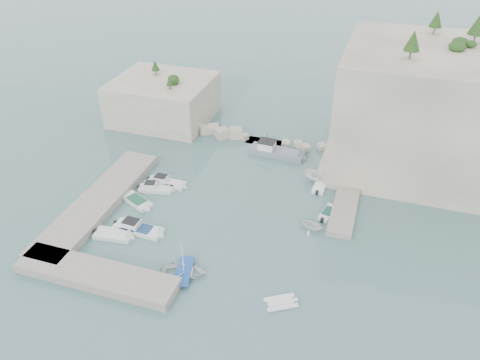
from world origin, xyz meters
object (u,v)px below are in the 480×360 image
(motorboat_a, at_px, (167,185))
(tender_east_b, at_px, (328,215))
(inflatable_dinghy, at_px, (281,304))
(tender_east_a, at_px, (311,229))
(tender_east_d, at_px, (320,182))
(motorboat_c, at_px, (137,203))
(motorboat_b, at_px, (156,191))
(rowboat, at_px, (184,274))
(work_boat, at_px, (277,155))
(tender_east_c, at_px, (321,186))
(motorboat_d, at_px, (139,231))
(motorboat_e, at_px, (114,236))

(motorboat_a, relative_size, tender_east_b, 1.54)
(inflatable_dinghy, bearing_deg, tender_east_a, 56.18)
(tender_east_a, bearing_deg, tender_east_d, 18.06)
(motorboat_c, distance_m, tender_east_b, 24.74)
(motorboat_b, xyz_separation_m, rowboat, (10.02, -13.32, 0.00))
(motorboat_b, height_order, tender_east_a, tender_east_a)
(tender_east_b, height_order, work_boat, work_boat)
(tender_east_a, distance_m, work_boat, 17.95)
(motorboat_b, height_order, work_boat, work_boat)
(motorboat_c, bearing_deg, tender_east_c, 52.63)
(inflatable_dinghy, bearing_deg, motorboat_a, 111.17)
(motorboat_d, xyz_separation_m, tender_east_c, (19.29, 16.40, 0.00))
(tender_east_d, distance_m, work_boat, 9.38)
(motorboat_b, relative_size, motorboat_e, 1.00)
(inflatable_dinghy, relative_size, tender_east_a, 1.10)
(motorboat_c, height_order, tender_east_c, same)
(inflatable_dinghy, height_order, tender_east_a, tender_east_a)
(motorboat_b, relative_size, inflatable_dinghy, 1.42)
(motorboat_e, bearing_deg, work_boat, 53.76)
(tender_east_b, xyz_separation_m, tender_east_c, (-1.95, 6.15, 0.00))
(motorboat_d, distance_m, work_boat, 25.43)
(tender_east_a, bearing_deg, motorboat_e, 125.76)
(motorboat_b, height_order, motorboat_c, motorboat_b)
(motorboat_b, height_order, tender_east_c, motorboat_b)
(tender_east_a, relative_size, tender_east_b, 0.82)
(tender_east_a, distance_m, tender_east_c, 9.61)
(motorboat_d, xyz_separation_m, work_boat, (11.46, 22.70, 0.00))
(tender_east_b, bearing_deg, motorboat_c, 115.85)
(tender_east_a, bearing_deg, motorboat_b, 100.35)
(motorboat_d, bearing_deg, motorboat_e, -139.17)
(motorboat_d, xyz_separation_m, tender_east_d, (19.10, 17.27, 0.00))
(rowboat, bearing_deg, inflatable_dinghy, -106.98)
(motorboat_b, xyz_separation_m, motorboat_e, (-0.44, -10.16, 0.00))
(work_boat, bearing_deg, tender_east_b, -48.64)
(motorboat_a, xyz_separation_m, motorboat_d, (1.07, -10.10, 0.00))
(motorboat_b, xyz_separation_m, tender_east_c, (21.15, 8.07, 0.00))
(motorboat_d, relative_size, tender_east_d, 1.37)
(motorboat_a, height_order, work_boat, work_boat)
(tender_east_d, bearing_deg, motorboat_a, 115.68)
(motorboat_d, relative_size, motorboat_e, 1.35)
(tender_east_b, bearing_deg, motorboat_e, 130.91)
(rowboat, bearing_deg, tender_east_b, -53.54)
(motorboat_a, height_order, motorboat_e, motorboat_a)
(motorboat_a, bearing_deg, motorboat_d, -83.54)
(rowboat, xyz_separation_m, tender_east_c, (11.12, 21.39, 0.00))
(motorboat_d, bearing_deg, motorboat_c, 122.61)
(rowboat, bearing_deg, motorboat_b, 24.05)
(motorboat_e, bearing_deg, tender_east_c, 33.22)
(motorboat_b, distance_m, motorboat_e, 10.17)
(work_boat, bearing_deg, motorboat_d, -113.54)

